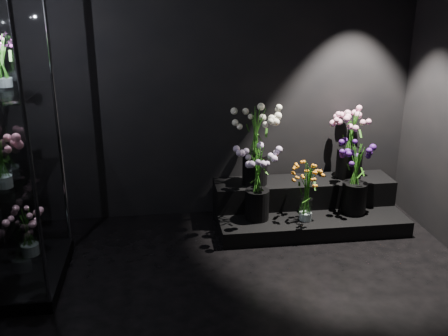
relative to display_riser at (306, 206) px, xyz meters
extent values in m
plane|color=black|center=(-0.88, -1.64, -0.17)|extent=(4.00, 4.00, 0.00)
plane|color=black|center=(-0.88, 0.36, 1.23)|extent=(4.00, 0.00, 4.00)
cube|color=black|center=(0.00, -0.09, -0.09)|extent=(1.82, 0.81, 0.15)
cube|color=black|center=(0.00, 0.11, 0.11)|extent=(1.82, 0.40, 0.25)
cube|color=black|center=(-2.56, -0.77, -0.12)|extent=(0.61, 1.02, 0.10)
cube|color=white|center=(-2.56, -0.77, 0.70)|extent=(0.55, 0.96, 0.01)
cylinder|color=white|center=(-0.09, -0.29, 0.09)|extent=(0.13, 0.13, 0.22)
cylinder|color=black|center=(-0.54, -0.20, 0.13)|extent=(0.23, 0.23, 0.29)
cylinder|color=black|center=(0.42, -0.18, 0.14)|extent=(0.24, 0.24, 0.31)
cylinder|color=black|center=(-0.51, 0.08, 0.39)|extent=(0.25, 0.25, 0.31)
cylinder|color=black|center=(0.47, 0.13, 0.39)|extent=(0.26, 0.26, 0.30)
cylinder|color=white|center=(-2.55, -0.96, 0.83)|extent=(0.13, 0.13, 0.25)
cylinder|color=white|center=(-2.54, -0.62, 1.46)|extent=(0.12, 0.12, 0.19)
cylinder|color=white|center=(-2.55, -0.54, 0.07)|extent=(0.16, 0.16, 0.28)
camera|label=1|loc=(-1.44, -4.47, 2.01)|focal=40.00mm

